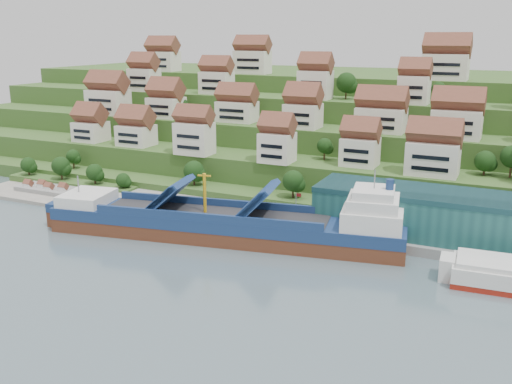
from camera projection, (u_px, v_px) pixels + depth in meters
The scene contains 10 objects.
ground at pixel (207, 237), 131.97m from camera, with size 300.00×300.00×0.00m, color slate.
quay at pixel (311, 225), 136.57m from camera, with size 180.00×14.00×2.20m, color gray.
pebble_beach at pixel (55, 194), 166.06m from camera, with size 45.00×20.00×1.00m, color gray.
hillside at pixel (341, 128), 219.46m from camera, with size 260.00×128.00×31.00m.
hillside_village at pixel (310, 106), 176.19m from camera, with size 155.79×63.00×28.41m.
hillside_trees at pixel (259, 138), 167.53m from camera, with size 142.02×60.24×30.60m.
warehouse at pixel (454, 216), 123.58m from camera, with size 60.00×15.00×10.00m, color #215A58.
flagpole at pixel (296, 207), 131.44m from camera, with size 1.28×0.16×8.00m.
beach_huts at pixel (46, 189), 165.36m from camera, with size 14.40×3.70×2.20m.
cargo_ship at pixel (232, 225), 129.46m from camera, with size 82.43×26.69×18.11m.
Camera 1 is at (63.10, -107.80, 45.27)m, focal length 40.00 mm.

